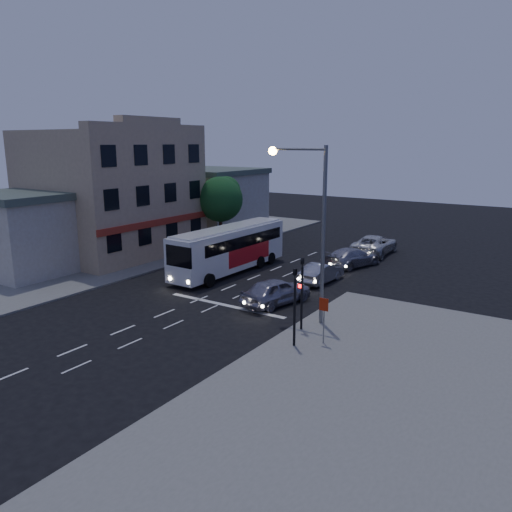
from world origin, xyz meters
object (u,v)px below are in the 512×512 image
Objects in this scene: car_suv at (276,291)px; traffic_signal_main at (302,285)px; car_sedan_b at (352,257)px; car_sedan_c at (374,245)px; tour_bus at (229,248)px; car_sedan_a at (321,273)px; streetlight at (312,214)px; regulatory_sign at (324,313)px; street_tree at (220,197)px; traffic_signal_side at (295,298)px.

traffic_signal_main reaches higher than car_suv.
car_sedan_b is 5.20m from car_sedan_c.
tour_bus reaches higher than car_sedan_a.
car_sedan_a is 0.82× the size of car_sedan_b.
car_sedan_b is at bearing 44.97° from tour_bus.
regulatory_sign is at bearing -51.25° from streetlight.
car_sedan_a is 10.85m from regulatory_sign.
car_sedan_a is 0.70× the size of car_sedan_c.
car_suv is at bearing 140.97° from regulatory_sign.
car_suv is 0.75× the size of street_tree.
street_tree is at bearing 15.38° from car_sedan_b.
street_tree is (-5.96, 6.82, 2.69)m from tour_bus.
streetlight is 20.19m from street_tree.
car_sedan_c is 2.62× the size of regulatory_sign.
car_sedan_b is at bearing -87.40° from car_sedan_a.
traffic_signal_main is at bearing 150.80° from car_suv.
car_sedan_c is (6.61, 11.68, -1.01)m from tour_bus.
streetlight is at bearing 100.20° from traffic_signal_main.
car_sedan_b is at bearing 107.72° from regulatory_sign.
car_sedan_b is 13.75m from streetlight.
tour_bus is at bearing 58.17° from car_sedan_c.
car_suv is 1.14× the size of car_sedan_a.
tour_bus is 12.35m from traffic_signal_main.
streetlight is (2.98, -17.69, 4.93)m from car_sedan_c.
traffic_signal_main is 21.38m from street_tree.
car_sedan_b is 0.55× the size of streetlight.
tour_bus is 6.94m from car_sedan_a.
streetlight is (2.86, -7.23, 5.06)m from car_sedan_a.
streetlight is at bearing 165.58° from car_suv.
traffic_signal_main and traffic_signal_side have the same top height.
regulatory_sign is (4.94, -20.12, 0.80)m from car_sedan_c.
tour_bus is at bearing 13.49° from car_sedan_a.
traffic_signal_side is at bearing -40.50° from tour_bus.
streetlight reaches higher than tour_bus.
car_suv is 6.01m from streetlight.
traffic_signal_side is 4.84m from streetlight.
car_suv is at bearing -41.86° from street_tree.
traffic_signal_side is 0.66× the size of street_tree.
car_sedan_a is 11.43m from traffic_signal_side.
street_tree is (-16.51, 16.22, 2.08)m from traffic_signal_side.
streetlight reaches higher than regulatory_sign.
car_sedan_c is (-0.17, 5.19, 0.08)m from car_sedan_b.
streetlight is at bearing -39.51° from street_tree.
tour_bus is 13.46m from car_sedan_c.
regulatory_sign is at bearing 124.59° from car_sedan_b.
streetlight is (-1.96, 2.44, 4.14)m from regulatory_sign.
tour_bus is 9.45m from street_tree.
tour_bus is at bearing 142.99° from traffic_signal_main.
car_sedan_a is 9.28m from streetlight.
tour_bus reaches higher than car_suv.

